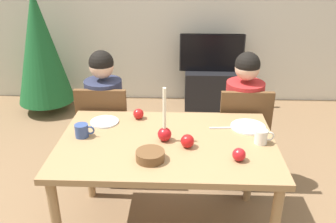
{
  "coord_description": "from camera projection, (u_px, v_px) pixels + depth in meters",
  "views": [
    {
      "loc": [
        0.09,
        -2.03,
        1.89
      ],
      "look_at": [
        0.0,
        0.2,
        0.87
      ],
      "focal_mm": 38.6,
      "sensor_mm": 36.0,
      "label": 1
    }
  ],
  "objects": [
    {
      "name": "candle_centerpiece",
      "position": [
        165.0,
        130.0,
        2.31
      ],
      "size": [
        0.09,
        0.09,
        0.36
      ],
      "color": "red",
      "rests_on": "dining_table"
    },
    {
      "name": "apple_near_candle",
      "position": [
        138.0,
        114.0,
        2.62
      ],
      "size": [
        0.08,
        0.08,
        0.08
      ],
      "primitive_type": "sphere",
      "color": "red",
      "rests_on": "dining_table"
    },
    {
      "name": "person_right_child",
      "position": [
        242.0,
        124.0,
        2.96
      ],
      "size": [
        0.3,
        0.3,
        1.17
      ],
      "color": "#33384C",
      "rests_on": "ground"
    },
    {
      "name": "bowl_walnuts",
      "position": [
        150.0,
        156.0,
        2.11
      ],
      "size": [
        0.17,
        0.17,
        0.06
      ],
      "primitive_type": "cylinder",
      "color": "brown",
      "rests_on": "dining_table"
    },
    {
      "name": "apple_by_left_plate",
      "position": [
        187.0,
        141.0,
        2.24
      ],
      "size": [
        0.09,
        0.09,
        0.09
      ],
      "primitive_type": "sphere",
      "color": "red",
      "rests_on": "dining_table"
    },
    {
      "name": "christmas_tree",
      "position": [
        40.0,
        47.0,
        4.25
      ],
      "size": [
        0.67,
        0.67,
        1.58
      ],
      "color": "brown",
      "rests_on": "ground"
    },
    {
      "name": "mug_left",
      "position": [
        82.0,
        131.0,
        2.37
      ],
      "size": [
        0.13,
        0.09,
        0.09
      ],
      "color": "#33477F",
      "rests_on": "dining_table"
    },
    {
      "name": "apple_by_right_mug",
      "position": [
        239.0,
        155.0,
        2.1
      ],
      "size": [
        0.08,
        0.08,
        0.08
      ],
      "primitive_type": "sphere",
      "color": "red",
      "rests_on": "dining_table"
    },
    {
      "name": "mug_right",
      "position": [
        262.0,
        137.0,
        2.28
      ],
      "size": [
        0.12,
        0.08,
        0.09
      ],
      "color": "silver",
      "rests_on": "dining_table"
    },
    {
      "name": "fork_right",
      "position": [
        222.0,
        128.0,
        2.49
      ],
      "size": [
        0.18,
        0.03,
        0.01
      ],
      "primitive_type": "cube",
      "rotation": [
        0.0,
        0.0,
        0.07
      ],
      "color": "silver",
      "rests_on": "dining_table"
    },
    {
      "name": "dining_table",
      "position": [
        167.0,
        152.0,
        2.36
      ],
      "size": [
        1.4,
        0.9,
        0.75
      ],
      "color": "#99754C",
      "rests_on": "ground"
    },
    {
      "name": "plate_right",
      "position": [
        248.0,
        127.0,
        2.5
      ],
      "size": [
        0.24,
        0.24,
        0.01
      ],
      "primitive_type": "cylinder",
      "color": "silver",
      "rests_on": "dining_table"
    },
    {
      "name": "chair_right",
      "position": [
        242.0,
        132.0,
        2.96
      ],
      "size": [
        0.4,
        0.4,
        0.9
      ],
      "color": "brown",
      "rests_on": "ground"
    },
    {
      "name": "tv",
      "position": [
        212.0,
        53.0,
        4.42
      ],
      "size": [
        0.79,
        0.05,
        0.46
      ],
      "color": "black",
      "rests_on": "tv_stand"
    },
    {
      "name": "plate_left",
      "position": [
        104.0,
        122.0,
        2.57
      ],
      "size": [
        0.2,
        0.2,
        0.01
      ],
      "primitive_type": "cylinder",
      "color": "silver",
      "rests_on": "dining_table"
    },
    {
      "name": "chair_left",
      "position": [
        106.0,
        129.0,
        3.0
      ],
      "size": [
        0.4,
        0.4,
        0.9
      ],
      "color": "brown",
      "rests_on": "ground"
    },
    {
      "name": "person_left_child",
      "position": [
        106.0,
        121.0,
        3.0
      ],
      "size": [
        0.3,
        0.3,
        1.17
      ],
      "color": "#33384C",
      "rests_on": "ground"
    },
    {
      "name": "tv_stand",
      "position": [
        210.0,
        89.0,
        4.61
      ],
      "size": [
        0.64,
        0.4,
        0.48
      ],
      "primitive_type": "cube",
      "color": "black",
      "rests_on": "ground"
    }
  ]
}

